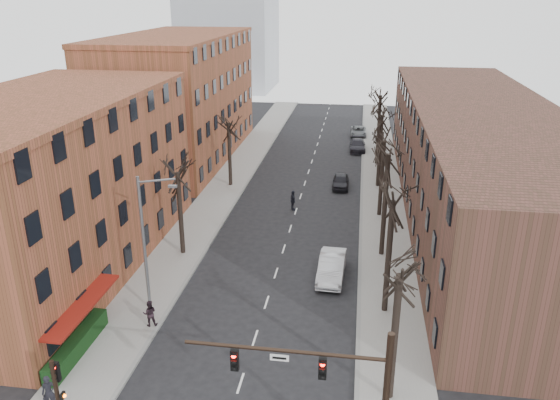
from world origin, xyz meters
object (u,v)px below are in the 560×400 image
at_px(silver_sedan, 332,267).
at_px(pedestrian_a, 49,393).
at_px(parked_car_mid, 357,145).
at_px(parked_car_near, 341,181).

relative_size(silver_sedan, pedestrian_a, 2.86).
xyz_separation_m(parked_car_mid, pedestrian_a, (-13.97, -48.87, 0.34)).
relative_size(silver_sedan, parked_car_mid, 1.05).
bearing_deg(pedestrian_a, silver_sedan, 22.68).
xyz_separation_m(parked_car_near, parked_car_mid, (1.50, 14.41, 0.01)).
xyz_separation_m(silver_sedan, parked_car_mid, (1.30, 33.68, -0.14)).
xyz_separation_m(silver_sedan, pedestrian_a, (-12.67, -15.19, 0.20)).
xyz_separation_m(parked_car_near, pedestrian_a, (-12.47, -34.46, 0.35)).
height_order(parked_car_near, parked_car_mid, parked_car_mid).
distance_m(parked_car_mid, pedestrian_a, 50.83).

